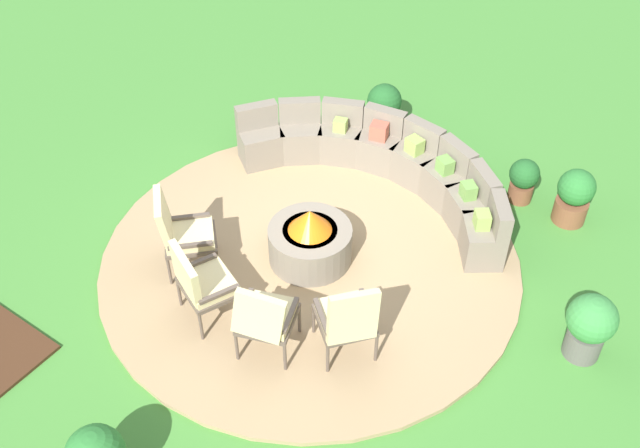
{
  "coord_description": "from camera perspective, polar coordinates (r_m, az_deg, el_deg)",
  "views": [
    {
      "loc": [
        3.69,
        -5.05,
        6.28
      ],
      "look_at": [
        0.0,
        0.2,
        0.45
      ],
      "focal_mm": 41.77,
      "sensor_mm": 36.0,
      "label": 1
    }
  ],
  "objects": [
    {
      "name": "curved_stone_bench",
      "position": [
        9.67,
        5.03,
        4.5
      ],
      "size": [
        3.96,
        1.45,
        0.81
      ],
      "color": "gray",
      "rests_on": "patio_circle"
    },
    {
      "name": "lounge_chair_front_right",
      "position": [
        7.92,
        -9.13,
        -4.34
      ],
      "size": [
        0.76,
        0.74,
        1.03
      ],
      "rotation": [
        0.0,
        0.0,
        5.88
      ],
      "color": "brown",
      "rests_on": "patio_circle"
    },
    {
      "name": "lounge_chair_back_right",
      "position": [
        7.48,
        2.14,
        -7.19
      ],
      "size": [
        0.79,
        0.8,
        1.04
      ],
      "rotation": [
        0.0,
        0.0,
        7.17
      ],
      "color": "brown",
      "rests_on": "patio_circle"
    },
    {
      "name": "ground_plane",
      "position": [
        8.87,
        -0.74,
        -2.86
      ],
      "size": [
        24.0,
        24.0,
        0.0
      ],
      "primitive_type": "plane",
      "color": "#478C38"
    },
    {
      "name": "potted_plant_1",
      "position": [
        9.85,
        15.31,
        3.34
      ],
      "size": [
        0.39,
        0.39,
        0.61
      ],
      "color": "brown",
      "rests_on": "ground_plane"
    },
    {
      "name": "lounge_chair_back_left",
      "position": [
        7.51,
        -4.28,
        -7.1
      ],
      "size": [
        0.72,
        0.73,
        1.03
      ],
      "rotation": [
        0.0,
        0.0,
        6.63
      ],
      "color": "brown",
      "rests_on": "patio_circle"
    },
    {
      "name": "lounge_chair_front_left",
      "position": [
        8.49,
        -10.62,
        -0.54
      ],
      "size": [
        0.79,
        0.82,
        1.09
      ],
      "rotation": [
        0.0,
        0.0,
        5.5
      ],
      "color": "brown",
      "rests_on": "patio_circle"
    },
    {
      "name": "patio_circle",
      "position": [
        8.85,
        -0.75,
        -2.73
      ],
      "size": [
        4.95,
        4.95,
        0.06
      ],
      "primitive_type": "cylinder",
      "color": "tan",
      "rests_on": "ground_plane"
    },
    {
      "name": "potted_plant_2",
      "position": [
        9.67,
        18.91,
        2.09
      ],
      "size": [
        0.46,
        0.46,
        0.75
      ],
      "color": "brown",
      "rests_on": "ground_plane"
    },
    {
      "name": "potted_plant_0",
      "position": [
        10.75,
        4.94,
        8.99
      ],
      "size": [
        0.49,
        0.49,
        0.75
      ],
      "color": "#A89E8E",
      "rests_on": "ground_plane"
    },
    {
      "name": "fire_pit",
      "position": [
        8.63,
        -0.76,
        -1.24
      ],
      "size": [
        0.98,
        0.98,
        0.73
      ],
      "color": "gray",
      "rests_on": "patio_circle"
    },
    {
      "name": "potted_plant_3",
      "position": [
        8.1,
        19.97,
        -7.28
      ],
      "size": [
        0.52,
        0.52,
        0.8
      ],
      "color": "#605B56",
      "rests_on": "ground_plane"
    }
  ]
}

